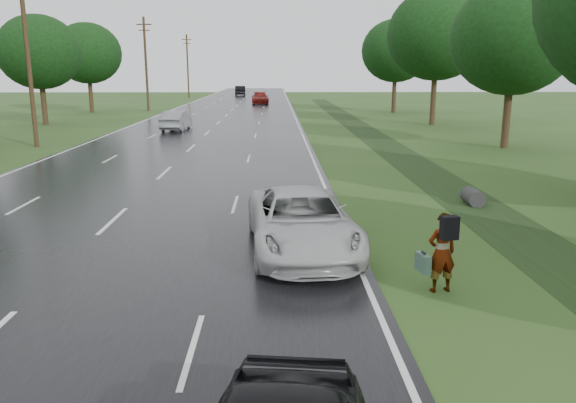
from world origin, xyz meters
The scene contains 18 objects.
road centered at (0.00, 45.00, 0.02)m, with size 14.00×180.00×0.04m, color black.
edge_stripe_east centered at (6.75, 45.00, 0.04)m, with size 0.12×180.00×0.01m, color silver.
edge_stripe_west centered at (-6.75, 45.00, 0.04)m, with size 0.12×180.00×0.01m, color silver.
center_line centered at (0.00, 45.00, 0.04)m, with size 0.12×180.00×0.01m, color silver.
drainage_ditch centered at (11.50, 18.71, 0.04)m, with size 2.20×120.00×0.56m.
utility_pole_mid centered at (-9.20, 25.00, 5.20)m, with size 1.60×0.26×10.00m.
utility_pole_far centered at (-9.20, 55.00, 5.20)m, with size 1.60×0.26×10.00m.
utility_pole_distant centered at (-9.20, 85.00, 5.20)m, with size 1.60×0.26×10.00m.
tree_east_c centered at (18.20, 24.00, 6.14)m, with size 7.00×7.00×9.29m.
tree_east_d centered at (17.80, 38.00, 7.15)m, with size 8.00×8.00×10.76m.
tree_east_f centered at (17.50, 52.00, 6.37)m, with size 7.20×7.20×9.62m.
tree_west_d centered at (-14.20, 39.00, 5.82)m, with size 6.60×6.60×8.80m.
tree_west_f centered at (-14.80, 53.00, 6.14)m, with size 7.00×7.00×9.29m.
pedestrian centered at (8.18, 2.42, 0.85)m, with size 0.82×0.63×1.66m.
white_pickup centered at (5.50, 5.00, 0.78)m, with size 2.47×5.35×1.49m, color #B9B9B9.
silver_sedan centered at (-2.50, 33.86, 0.77)m, with size 1.54×4.42×1.45m, color gray.
far_car_red centered at (2.88, 67.33, 0.82)m, with size 2.17×5.35×1.55m, color #66100B.
far_car_dark centered at (-1.28, 92.84, 0.88)m, with size 1.78×5.11×1.68m, color black.
Camera 1 is at (4.86, -8.25, 4.41)m, focal length 35.00 mm.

